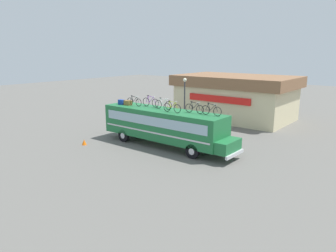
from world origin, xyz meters
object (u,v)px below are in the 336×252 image
at_px(rooftop_bicycle_2, 151,102).
at_px(luggage_bag_2, 128,103).
at_px(bus, 164,125).
at_px(traffic_cone, 84,142).
at_px(rooftop_bicycle_5, 194,108).
at_px(rooftop_bicycle_3, 163,104).
at_px(rooftop_bicycle_6, 211,110).
at_px(rooftop_bicycle_4, 172,108).
at_px(street_lamp, 185,97).
at_px(rooftop_bicycle_1, 134,101).
at_px(luggage_bag_1, 121,102).

bearing_deg(rooftop_bicycle_2, luggage_bag_2, -165.33).
relative_size(bus, traffic_cone, 25.70).
distance_m(luggage_bag_2, rooftop_bicycle_5, 6.69).
relative_size(bus, rooftop_bicycle_5, 7.23).
height_order(rooftop_bicycle_3, rooftop_bicycle_6, rooftop_bicycle_6).
height_order(rooftop_bicycle_5, traffic_cone, rooftop_bicycle_5).
height_order(rooftop_bicycle_4, street_lamp, street_lamp).
height_order(rooftop_bicycle_1, rooftop_bicycle_6, rooftop_bicycle_6).
bearing_deg(rooftop_bicycle_3, luggage_bag_1, -173.06).
height_order(bus, luggage_bag_1, luggage_bag_1).
height_order(rooftop_bicycle_1, rooftop_bicycle_5, rooftop_bicycle_5).
xyz_separation_m(rooftop_bicycle_2, rooftop_bicycle_3, (1.52, -0.16, -0.02)).
height_order(bus, rooftop_bicycle_5, rooftop_bicycle_5).
xyz_separation_m(luggage_bag_2, rooftop_bicycle_1, (0.68, 0.09, 0.16)).
bearing_deg(rooftop_bicycle_5, traffic_cone, -152.19).
height_order(rooftop_bicycle_6, traffic_cone, rooftop_bicycle_6).
xyz_separation_m(rooftop_bicycle_1, rooftop_bicycle_2, (1.47, 0.47, 0.03)).
relative_size(luggage_bag_2, rooftop_bicycle_2, 0.37).
distance_m(luggage_bag_2, rooftop_bicycle_3, 3.70).
height_order(luggage_bag_2, rooftop_bicycle_1, rooftop_bicycle_1).
relative_size(luggage_bag_1, traffic_cone, 1.17).
bearing_deg(rooftop_bicycle_1, rooftop_bicycle_3, 5.98).
distance_m(rooftop_bicycle_1, street_lamp, 6.29).
bearing_deg(traffic_cone, rooftop_bicycle_2, 50.50).
relative_size(luggage_bag_1, street_lamp, 0.11).
bearing_deg(rooftop_bicycle_1, traffic_cone, -118.56).
bearing_deg(luggage_bag_2, rooftop_bicycle_6, 3.79).
xyz_separation_m(bus, rooftop_bicycle_4, (1.13, -0.43, 1.60)).
height_order(luggage_bag_2, traffic_cone, luggage_bag_2).
bearing_deg(rooftop_bicycle_2, street_lamp, 96.10).
bearing_deg(rooftop_bicycle_5, rooftop_bicycle_6, 1.96).
bearing_deg(rooftop_bicycle_6, traffic_cone, -155.68).
xyz_separation_m(bus, rooftop_bicycle_6, (4.12, 0.42, 1.61)).
bearing_deg(rooftop_bicycle_5, rooftop_bicycle_3, -178.43).
distance_m(luggage_bag_1, rooftop_bicycle_2, 2.94).
bearing_deg(rooftop_bicycle_2, rooftop_bicycle_3, -5.90).
distance_m(traffic_cone, street_lamp, 10.94).
xyz_separation_m(luggage_bag_2, street_lamp, (1.54, 6.32, -0.02)).
height_order(rooftop_bicycle_6, street_lamp, street_lamp).
height_order(luggage_bag_2, rooftop_bicycle_6, rooftop_bicycle_6).
distance_m(luggage_bag_2, street_lamp, 6.50).
bearing_deg(rooftop_bicycle_3, traffic_cone, -140.62).
xyz_separation_m(rooftop_bicycle_5, rooftop_bicycle_6, (1.47, 0.05, 0.01)).
bearing_deg(bus, rooftop_bicycle_3, 140.10).
xyz_separation_m(rooftop_bicycle_2, rooftop_bicycle_6, (5.98, -0.02, -0.02)).
distance_m(bus, rooftop_bicycle_2, 2.51).
bearing_deg(rooftop_bicycle_3, rooftop_bicycle_6, 1.70).
relative_size(rooftop_bicycle_1, street_lamp, 0.33).
distance_m(luggage_bag_2, rooftop_bicycle_4, 5.15).
height_order(rooftop_bicycle_1, rooftop_bicycle_2, rooftop_bicycle_2).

